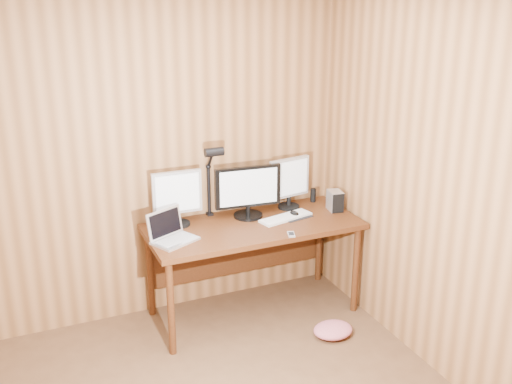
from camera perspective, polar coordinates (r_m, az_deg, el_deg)
room_shell at (r=2.60m, az=-4.94°, el=-8.37°), size 4.00×4.00×4.00m
desk at (r=4.60m, az=-0.61°, el=-4.16°), size 1.60×0.70×0.75m
monitor_center at (r=4.56m, az=-0.76°, el=0.08°), size 0.52×0.23×0.40m
monitor_left at (r=4.43m, az=-7.51°, el=-0.45°), size 0.37×0.17×0.42m
monitor_right at (r=4.75m, az=3.19°, el=0.99°), size 0.36×0.17×0.41m
laptop at (r=4.24m, az=-8.13°, el=-3.90°), size 0.37×0.34×0.21m
keyboard at (r=4.60m, az=2.85°, el=-2.42°), size 0.45×0.23×0.02m
mousepad at (r=4.65m, az=3.67°, el=-2.28°), size 0.26×0.23×0.00m
mouse at (r=4.65m, az=3.67°, el=-2.05°), size 0.08×0.11×0.04m
hard_drive at (r=4.78m, az=7.54°, el=-0.83°), size 0.12×0.16×0.16m
phone at (r=4.30m, az=3.37°, el=-4.04°), size 0.08×0.11×0.01m
speaker at (r=4.96m, az=5.46°, el=-0.30°), size 0.05×0.05×0.11m
desk_lamp at (r=4.49m, az=-4.24°, el=2.00°), size 0.14×0.20×0.61m
fabric_pile at (r=4.55m, az=7.34°, el=-12.91°), size 0.35×0.32×0.09m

